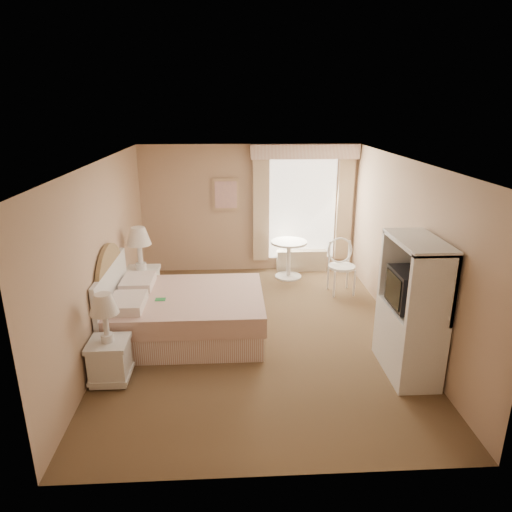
{
  "coord_description": "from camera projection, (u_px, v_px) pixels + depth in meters",
  "views": [
    {
      "loc": [
        -0.35,
        -6.03,
        3.2
      ],
      "look_at": [
        -0.0,
        0.3,
        1.09
      ],
      "focal_mm": 32.0,
      "sensor_mm": 36.0,
      "label": 1
    }
  ],
  "objects": [
    {
      "name": "room",
      "position": [
        257.0,
        252.0,
        6.35
      ],
      "size": [
        4.21,
        5.51,
        2.51
      ],
      "color": "brown",
      "rests_on": "ground"
    },
    {
      "name": "window",
      "position": [
        303.0,
        205.0,
        8.89
      ],
      "size": [
        2.05,
        0.22,
        2.51
      ],
      "color": "white",
      "rests_on": "room"
    },
    {
      "name": "framed_art",
      "position": [
        226.0,
        195.0,
        8.8
      ],
      "size": [
        0.52,
        0.04,
        0.62
      ],
      "color": "tan",
      "rests_on": "room"
    },
    {
      "name": "bed",
      "position": [
        180.0,
        313.0,
        6.55
      ],
      "size": [
        2.16,
        1.69,
        1.5
      ],
      "color": "tan",
      "rests_on": "room"
    },
    {
      "name": "nightstand_near",
      "position": [
        109.0,
        350.0,
        5.43
      ],
      "size": [
        0.47,
        0.47,
        1.13
      ],
      "color": "white",
      "rests_on": "room"
    },
    {
      "name": "nightstand_far",
      "position": [
        142.0,
        277.0,
        7.5
      ],
      "size": [
        0.55,
        0.55,
        1.33
      ],
      "color": "white",
      "rests_on": "room"
    },
    {
      "name": "round_table",
      "position": [
        289.0,
        253.0,
        8.76
      ],
      "size": [
        0.69,
        0.69,
        0.73
      ],
      "color": "white",
      "rests_on": "room"
    },
    {
      "name": "cafe_chair",
      "position": [
        341.0,
        261.0,
        8.05
      ],
      "size": [
        0.51,
        0.51,
        0.98
      ],
      "rotation": [
        0.0,
        0.0,
        0.09
      ],
      "color": "white",
      "rests_on": "room"
    },
    {
      "name": "armoire",
      "position": [
        411.0,
        319.0,
        5.56
      ],
      "size": [
        0.52,
        1.04,
        1.73
      ],
      "color": "white",
      "rests_on": "room"
    }
  ]
}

